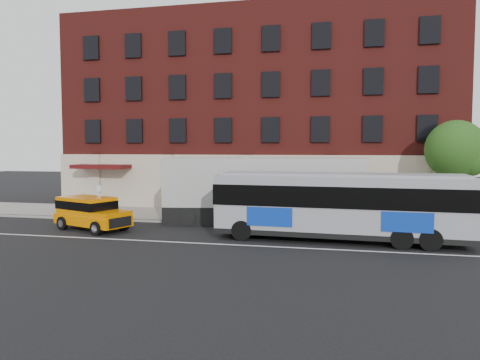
% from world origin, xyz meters
% --- Properties ---
extents(ground, '(120.00, 120.00, 0.00)m').
position_xyz_m(ground, '(0.00, 0.00, 0.00)').
color(ground, black).
rests_on(ground, ground).
extents(sidewalk, '(60.00, 6.00, 0.15)m').
position_xyz_m(sidewalk, '(0.00, 9.00, 0.07)').
color(sidewalk, gray).
rests_on(sidewalk, ground).
extents(kerb, '(60.00, 0.25, 0.15)m').
position_xyz_m(kerb, '(0.00, 6.00, 0.07)').
color(kerb, gray).
rests_on(kerb, ground).
extents(lane_line, '(60.00, 0.12, 0.01)m').
position_xyz_m(lane_line, '(0.00, 0.50, 0.01)').
color(lane_line, silver).
rests_on(lane_line, ground).
extents(building, '(30.00, 12.10, 15.00)m').
position_xyz_m(building, '(-0.01, 16.92, 7.58)').
color(building, maroon).
rests_on(building, sidewalk).
extents(sign_pole, '(0.30, 0.20, 2.50)m').
position_xyz_m(sign_pole, '(-8.50, 6.15, 1.45)').
color(sign_pole, slate).
rests_on(sign_pole, ground).
extents(street_tree, '(3.60, 3.60, 6.20)m').
position_xyz_m(street_tree, '(13.54, 9.48, 4.41)').
color(street_tree, '#3B2B1D').
rests_on(street_tree, sidewalk).
extents(city_bus, '(12.53, 3.24, 3.40)m').
position_xyz_m(city_bus, '(6.69, 2.54, 1.88)').
color(city_bus, '#95969E').
rests_on(city_bus, ground).
extents(yellow_suv, '(4.97, 3.47, 1.86)m').
position_xyz_m(yellow_suv, '(-7.18, 2.72, 1.07)').
color(yellow_suv, '#FF8500').
rests_on(yellow_suv, ground).
extents(shipping_container, '(12.37, 4.39, 4.04)m').
position_xyz_m(shipping_container, '(2.09, 6.99, 2.00)').
color(shipping_container, black).
rests_on(shipping_container, ground).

